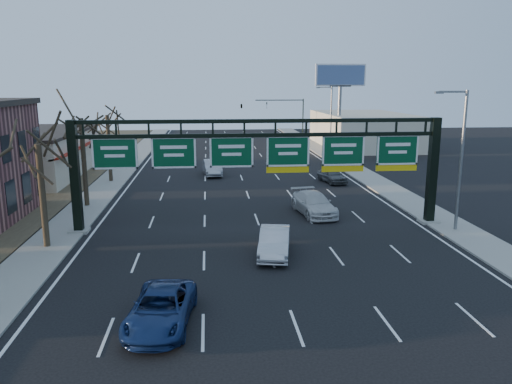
{
  "coord_description": "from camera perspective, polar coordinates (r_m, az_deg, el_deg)",
  "views": [
    {
      "loc": [
        -3.33,
        -23.8,
        9.41
      ],
      "look_at": [
        -0.59,
        4.45,
        3.2
      ],
      "focal_mm": 35.0,
      "sensor_mm": 36.0,
      "label": 1
    }
  ],
  "objects": [
    {
      "name": "sign_gantry",
      "position": [
        32.35,
        0.72,
        3.84
      ],
      "size": [
        24.6,
        1.2,
        7.2
      ],
      "color": "black",
      "rests_on": "ground"
    },
    {
      "name": "car_grey_far",
      "position": [
        48.7,
        8.69,
        1.9
      ],
      "size": [
        2.46,
        4.41,
        1.42
      ],
      "primitive_type": "imported",
      "rotation": [
        0.0,
        0.0,
        0.2
      ],
      "color": "#464A4C",
      "rests_on": "ground"
    },
    {
      "name": "car_white_wagon",
      "position": [
        36.7,
        6.62,
        -1.33
      ],
      "size": [
        2.95,
        5.7,
        1.58
      ],
      "primitive_type": "imported",
      "rotation": [
        0.0,
        0.0,
        0.14
      ],
      "color": "silver",
      "rests_on": "ground"
    },
    {
      "name": "car_blue_suv",
      "position": [
        20.54,
        -10.82,
        -12.97
      ],
      "size": [
        2.87,
        5.29,
        1.41
      ],
      "primitive_type": "imported",
      "rotation": [
        0.0,
        0.0,
        -0.11
      ],
      "color": "navy",
      "rests_on": "ground"
    },
    {
      "name": "billboard_right",
      "position": [
        71.19,
        9.6,
        11.89
      ],
      "size": [
        7.0,
        0.5,
        12.0
      ],
      "color": "slate",
      "rests_on": "ground"
    },
    {
      "name": "cream_strip",
      "position": [
        56.28,
        -24.36,
        4.05
      ],
      "size": [
        10.9,
        18.4,
        4.7
      ],
      "color": "beige",
      "rests_on": "ground"
    },
    {
      "name": "lane_markings",
      "position": [
        44.92,
        -1.16,
        0.25
      ],
      "size": [
        21.6,
        120.0,
        0.01
      ],
      "primitive_type": "cube",
      "color": "white",
      "rests_on": "ground"
    },
    {
      "name": "sidewalk_right",
      "position": [
        47.6,
        14.39,
        0.62
      ],
      "size": [
        3.0,
        120.0,
        0.12
      ],
      "primitive_type": "cube",
      "color": "gray",
      "rests_on": "ground"
    },
    {
      "name": "building_right_distant",
      "position": [
        77.71,
        12.05,
        6.97
      ],
      "size": [
        12.0,
        20.0,
        5.0
      ],
      "primitive_type": "cube",
      "color": "beige",
      "rests_on": "ground"
    },
    {
      "name": "tree_mid",
      "position": [
        39.97,
        -19.5,
        9.42
      ],
      "size": [
        3.6,
        3.6,
        9.24
      ],
      "color": "#2C2318",
      "rests_on": "sidewalk_left"
    },
    {
      "name": "tree_far",
      "position": [
        49.75,
        -16.74,
        9.61
      ],
      "size": [
        3.6,
        3.6,
        8.86
      ],
      "color": "#2C2318",
      "rests_on": "sidewalk_left"
    },
    {
      "name": "car_silver_sedan",
      "position": [
        27.89,
        2.13,
        -5.73
      ],
      "size": [
        2.42,
        4.85,
        1.53
      ],
      "primitive_type": "imported",
      "rotation": [
        0.0,
        0.0,
        -0.18
      ],
      "color": "#B6B6BB",
      "rests_on": "ground"
    },
    {
      "name": "tree_gantry",
      "position": [
        30.41,
        -23.85,
        6.97
      ],
      "size": [
        3.6,
        3.6,
        8.48
      ],
      "color": "#2C2318",
      "rests_on": "sidewalk_left"
    },
    {
      "name": "streetlight_far",
      "position": [
        65.87,
        8.45,
        8.44
      ],
      "size": [
        2.15,
        0.22,
        9.0
      ],
      "color": "slate",
      "rests_on": "sidewalk_right"
    },
    {
      "name": "streetlight_near",
      "position": [
        34.01,
        22.27,
        4.11
      ],
      "size": [
        2.15,
        0.22,
        9.0
      ],
      "color": "slate",
      "rests_on": "sidewalk_right"
    },
    {
      "name": "sidewalk_left",
      "position": [
        45.78,
        -17.34,
        -0.01
      ],
      "size": [
        3.0,
        120.0,
        0.12
      ],
      "primitive_type": "cube",
      "color": "gray",
      "rests_on": "ground"
    },
    {
      "name": "car_silver_distant",
      "position": [
        52.23,
        -5.02,
        2.79
      ],
      "size": [
        2.09,
        4.94,
        1.59
      ],
      "primitive_type": "imported",
      "rotation": [
        0.0,
        0.0,
        0.09
      ],
      "color": "#A4A5A9",
      "rests_on": "ground"
    },
    {
      "name": "ground",
      "position": [
        25.81,
        2.29,
        -9.05
      ],
      "size": [
        160.0,
        160.0,
        0.0
      ],
      "primitive_type": "plane",
      "color": "black",
      "rests_on": "ground"
    },
    {
      "name": "traffic_signal_mast",
      "position": [
        79.41,
        1.01,
        9.51
      ],
      "size": [
        10.16,
        0.54,
        7.0
      ],
      "color": "black",
      "rests_on": "ground"
    }
  ]
}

